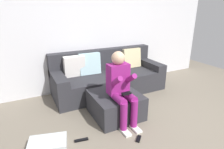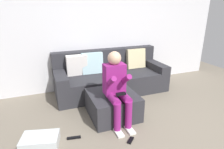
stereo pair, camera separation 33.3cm
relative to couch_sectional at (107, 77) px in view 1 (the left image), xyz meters
The scene contains 9 objects.
ground_plane 1.96m from the couch_sectional, 86.77° to the right, with size 7.37×7.37×0.00m, color slate.
wall_back 0.99m from the couch_sectional, 75.84° to the left, with size 5.67×0.10×2.42m, color silver.
couch_sectional is the anchor object (origin of this frame).
ottoman 1.04m from the couch_sectional, 108.11° to the right, with size 0.77×0.79×0.40m, color #2D2D33.
person_seated 1.27m from the couch_sectional, 105.71° to the right, with size 0.33×0.62×1.14m.
storage_bin 2.04m from the couch_sectional, 137.91° to the right, with size 0.48×0.31×0.14m, color silver.
remote_near_ottoman 1.77m from the couch_sectional, 101.05° to the right, with size 0.14×0.05×0.02m, color black.
remote_by_storage_bin 1.76m from the couch_sectional, 127.68° to the right, with size 0.19×0.04×0.02m, color black.
remote_under_side_table 1.93m from the couch_sectional, 143.55° to the right, with size 0.19×0.06×0.02m, color black.
Camera 1 is at (-1.77, -1.58, 1.75)m, focal length 30.32 mm.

